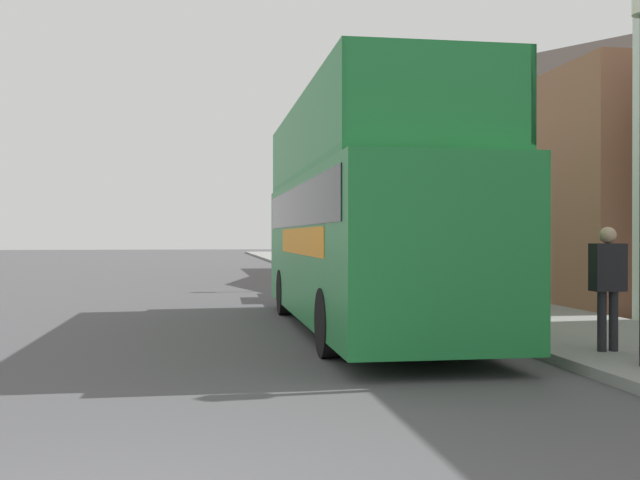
{
  "coord_description": "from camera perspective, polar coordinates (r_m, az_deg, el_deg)",
  "views": [
    {
      "loc": [
        0.7,
        -4.22,
        1.72
      ],
      "look_at": [
        3.03,
        10.17,
        1.64
      ],
      "focal_mm": 42.0,
      "sensor_mm": 36.0,
      "label": 1
    }
  ],
  "objects": [
    {
      "name": "ground_plane",
      "position": [
        25.29,
        -10.8,
        -3.6
      ],
      "size": [
        144.0,
        144.0,
        0.0
      ],
      "primitive_type": "plane",
      "color": "#4C4C4F"
    },
    {
      "name": "sidewalk",
      "position": [
        23.17,
        6.79,
        -3.78
      ],
      "size": [
        3.43,
        108.0,
        0.14
      ],
      "color": "gray",
      "rests_on": "ground_plane"
    },
    {
      "name": "parked_car_ahead_of_bus",
      "position": [
        20.42,
        0.8,
        -2.45
      ],
      "size": [
        1.89,
        4.5,
        1.58
      ],
      "rotation": [
        0.0,
        0.0,
        -0.03
      ],
      "color": "silver",
      "rests_on": "ground_plane"
    },
    {
      "name": "tour_bus",
      "position": [
        13.65,
        3.22,
        0.62
      ],
      "size": [
        2.54,
        9.71,
        4.1
      ],
      "rotation": [
        0.0,
        0.0,
        -0.01
      ],
      "color": "#1E7A38",
      "rests_on": "ground_plane"
    },
    {
      "name": "lamp_post_second",
      "position": [
        16.74,
        9.04,
        7.14
      ],
      "size": [
        0.35,
        0.35,
        5.25
      ],
      "color": "black",
      "rests_on": "sidewalk"
    },
    {
      "name": "brick_terrace_rear",
      "position": [
        29.35,
        13.08,
        5.12
      ],
      "size": [
        6.0,
        25.88,
        8.37
      ],
      "color": "#9E664C",
      "rests_on": "ground_plane"
    },
    {
      "name": "pedestrian_third",
      "position": [
        10.96,
        21.08,
        -2.6
      ],
      "size": [
        0.45,
        0.25,
        1.7
      ],
      "color": "#232328",
      "rests_on": "sidewalk"
    },
    {
      "name": "lamp_post_third",
      "position": [
        23.92,
        3.22,
        4.7
      ],
      "size": [
        0.35,
        0.35,
        4.98
      ],
      "color": "black",
      "rests_on": "sidewalk"
    }
  ]
}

